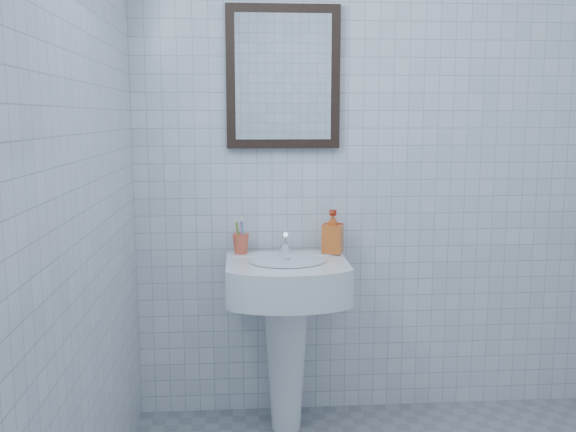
{
  "coord_description": "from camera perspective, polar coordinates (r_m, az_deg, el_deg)",
  "views": [
    {
      "loc": [
        -0.62,
        -1.68,
        1.38
      ],
      "look_at": [
        -0.43,
        0.86,
        0.98
      ],
      "focal_mm": 40.0,
      "sensor_mm": 36.0,
      "label": 1
    }
  ],
  "objects": [
    {
      "name": "wall_mirror",
      "position": [
        2.87,
        -0.44,
        12.23
      ],
      "size": [
        0.5,
        0.04,
        0.62
      ],
      "color": "black",
      "rests_on": "wall_back"
    },
    {
      "name": "wall_left",
      "position": [
        1.75,
        -20.1,
        4.04
      ],
      "size": [
        0.02,
        2.4,
        2.5
      ],
      "primitive_type": "cube",
      "color": "white",
      "rests_on": "ground"
    },
    {
      "name": "wall_back",
      "position": [
        2.95,
        7.99,
        6.23
      ],
      "size": [
        2.2,
        0.02,
        2.5
      ],
      "primitive_type": "cube",
      "color": "white",
      "rests_on": "ground"
    },
    {
      "name": "soap_dispenser",
      "position": [
        2.85,
        4.0,
        -1.39
      ],
      "size": [
        0.11,
        0.11,
        0.19
      ],
      "primitive_type": "imported",
      "rotation": [
        0.0,
        0.0,
        -0.32
      ],
      "color": "#E34816",
      "rests_on": "washbasin"
    },
    {
      "name": "faucet",
      "position": [
        2.82,
        -0.28,
        -2.58
      ],
      "size": [
        0.04,
        0.09,
        0.1
      ],
      "color": "white",
      "rests_on": "washbasin"
    },
    {
      "name": "washbasin",
      "position": [
        2.8,
        -0.14,
        -8.84
      ],
      "size": [
        0.51,
        0.37,
        0.79
      ],
      "color": "white",
      "rests_on": "ground"
    },
    {
      "name": "toothbrush_cup",
      "position": [
        2.84,
        -4.22,
        -2.48
      ],
      "size": [
        0.1,
        0.1,
        0.09
      ],
      "primitive_type": null,
      "rotation": [
        0.0,
        0.0,
        -0.4
      ],
      "color": "#E95739",
      "rests_on": "washbasin"
    }
  ]
}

